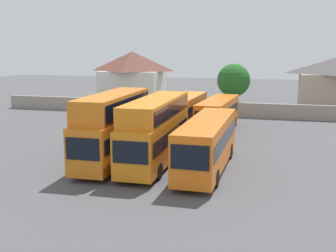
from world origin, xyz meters
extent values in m
plane|color=#4C4C4F|center=(0.00, 18.00, 0.00)|extent=(140.00, 140.00, 0.00)
cube|color=gray|center=(0.00, 23.11, 0.90)|extent=(56.00, 0.50, 1.80)
cube|color=orange|center=(-3.34, -0.22, 1.91)|extent=(2.75, 10.48, 3.11)
cube|color=black|center=(-3.22, -5.45, 2.29)|extent=(2.22, 0.13, 1.40)
cube|color=black|center=(-3.34, -0.22, 2.29)|extent=(2.77, 9.65, 0.98)
cube|color=orange|center=(-3.35, 0.04, 4.30)|extent=(2.69, 9.96, 1.66)
cube|color=black|center=(-3.35, 0.04, 4.30)|extent=(2.77, 9.44, 1.16)
cylinder|color=black|center=(-2.11, -3.43, 0.55)|extent=(0.32, 1.11, 1.10)
cylinder|color=black|center=(-4.43, -3.48, 0.55)|extent=(0.32, 1.11, 1.10)
cylinder|color=black|center=(-2.25, 3.04, 0.55)|extent=(0.32, 1.11, 1.10)
cylinder|color=black|center=(-4.57, 2.98, 0.55)|extent=(0.32, 1.11, 1.10)
cube|color=orange|center=(-0.21, 0.22, 1.89)|extent=(2.68, 11.24, 3.06)
cube|color=black|center=(-0.14, -5.40, 2.26)|extent=(2.23, 0.11, 1.38)
cube|color=black|center=(-0.21, 0.22, 2.26)|extent=(2.70, 10.34, 0.96)
cube|color=orange|center=(-0.22, 0.50, 4.12)|extent=(2.62, 10.68, 1.40)
cube|color=black|center=(-0.22, 0.50, 4.12)|extent=(2.70, 10.12, 0.98)
cylinder|color=black|center=(1.00, -3.24, 0.55)|extent=(0.31, 1.10, 1.10)
cylinder|color=black|center=(-1.33, -3.26, 0.55)|extent=(0.31, 1.10, 1.10)
cylinder|color=black|center=(0.91, 3.71, 0.55)|extent=(0.31, 1.10, 1.10)
cylinder|color=black|center=(-1.42, 3.68, 0.55)|extent=(0.31, 1.10, 1.10)
cube|color=orange|center=(3.67, -0.17, 1.96)|extent=(2.64, 11.55, 3.20)
cube|color=black|center=(3.62, -5.95, 2.34)|extent=(2.24, 0.10, 1.44)
cube|color=black|center=(3.67, -0.17, 2.34)|extent=(2.67, 10.62, 1.01)
cylinder|color=black|center=(4.81, -3.75, 0.55)|extent=(0.31, 1.10, 1.10)
cylinder|color=black|center=(2.47, -3.73, 0.55)|extent=(0.31, 1.10, 1.10)
cylinder|color=black|center=(4.87, 3.40, 0.55)|extent=(0.31, 1.10, 1.10)
cylinder|color=black|center=(2.53, 3.42, 0.55)|extent=(0.31, 1.10, 1.10)
cube|color=orange|center=(-0.97, 13.41, 1.93)|extent=(2.87, 10.60, 3.15)
cube|color=black|center=(-1.16, 8.14, 2.31)|extent=(2.20, 0.16, 1.42)
cube|color=black|center=(-0.97, 13.41, 2.31)|extent=(2.88, 9.76, 0.99)
cylinder|color=black|center=(0.06, 10.11, 0.55)|extent=(0.34, 1.11, 1.10)
cylinder|color=black|center=(-2.23, 10.20, 0.55)|extent=(0.34, 1.11, 1.10)
cylinder|color=black|center=(0.29, 16.63, 0.55)|extent=(0.34, 1.11, 1.10)
cylinder|color=black|center=(-2.00, 16.71, 0.55)|extent=(0.34, 1.11, 1.10)
cube|color=orange|center=(2.49, 13.39, 1.84)|extent=(3.12, 10.46, 2.96)
cube|color=black|center=(2.17, 8.21, 2.19)|extent=(2.20, 0.21, 1.33)
cube|color=black|center=(2.49, 13.39, 2.19)|extent=(3.11, 9.64, 0.93)
cylinder|color=black|center=(3.44, 10.12, 0.55)|extent=(0.37, 1.12, 1.10)
cylinder|color=black|center=(1.15, 10.26, 0.55)|extent=(0.37, 1.12, 1.10)
cylinder|color=black|center=(3.83, 16.51, 0.55)|extent=(0.37, 1.12, 1.10)
cylinder|color=black|center=(1.53, 16.65, 0.55)|extent=(0.37, 1.12, 1.10)
cube|color=silver|center=(-12.57, 30.45, 2.53)|extent=(8.54, 6.78, 5.05)
pyramid|color=brown|center=(-12.57, 30.45, 6.45)|extent=(8.97, 7.12, 2.80)
cube|color=tan|center=(15.41, 30.65, 2.52)|extent=(8.91, 7.16, 5.04)
pyramid|color=#514C4C|center=(15.41, 30.65, 6.10)|extent=(9.36, 7.51, 2.13)
cylinder|color=brown|center=(2.69, 25.61, 1.43)|extent=(0.54, 0.54, 2.85)
sphere|color=#235B23|center=(2.69, 25.61, 4.33)|extent=(4.21, 4.21, 4.21)
camera|label=1|loc=(8.28, -28.62, 8.47)|focal=45.30mm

